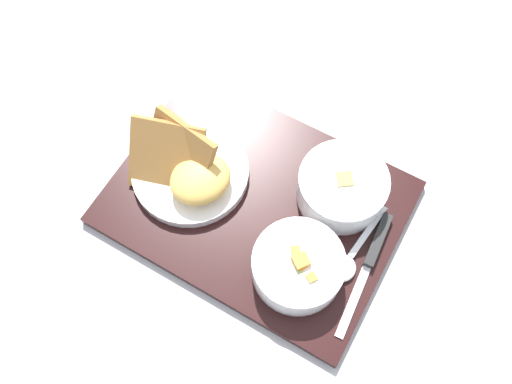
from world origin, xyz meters
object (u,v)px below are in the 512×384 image
bowl_salad (298,265)px  knife (373,251)px  bowl_soup (342,186)px  plate_main (189,170)px  spoon (350,258)px

bowl_salad → knife: bowl_salad is taller
bowl_salad → bowl_soup: 0.13m
plate_main → spoon: (-0.26, 0.00, -0.02)m
plate_main → spoon: plate_main is taller
knife → spoon: (0.03, 0.02, -0.00)m
plate_main → knife: plate_main is taller
bowl_soup → knife: bowl_soup is taller
bowl_soup → spoon: size_ratio=0.95×
plate_main → spoon: size_ratio=1.31×
bowl_salad → plate_main: plate_main is taller
bowl_soup → spoon: 0.10m
plate_main → knife: 0.29m
knife → spoon: 0.04m
spoon → plate_main: bearing=-82.6°
bowl_soup → spoon: (-0.05, 0.08, -0.03)m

